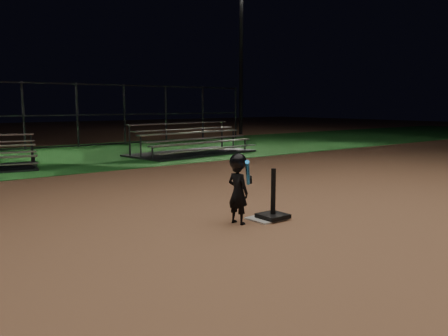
% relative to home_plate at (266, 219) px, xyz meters
% --- Properties ---
extents(ground, '(80.00, 80.00, 0.00)m').
position_rel_home_plate_xyz_m(ground, '(0.00, 0.00, -0.01)').
color(ground, '#A06A48').
rests_on(ground, ground).
extents(grass_strip, '(60.00, 8.00, 0.01)m').
position_rel_home_plate_xyz_m(grass_strip, '(0.00, 10.00, -0.01)').
color(grass_strip, '#1C581F').
rests_on(grass_strip, ground).
extents(home_plate, '(0.45, 0.45, 0.02)m').
position_rel_home_plate_xyz_m(home_plate, '(0.00, 0.00, 0.00)').
color(home_plate, beige).
rests_on(home_plate, ground).
extents(batting_tee, '(0.38, 0.38, 0.73)m').
position_rel_home_plate_xyz_m(batting_tee, '(0.08, -0.06, 0.14)').
color(batting_tee, black).
rests_on(batting_tee, home_plate).
extents(child_batter, '(0.45, 0.56, 1.00)m').
position_rel_home_plate_xyz_m(child_batter, '(-0.47, 0.07, 0.52)').
color(child_batter, black).
rests_on(child_batter, ground).
extents(bleacher_right, '(4.51, 2.63, 1.05)m').
position_rel_home_plate_xyz_m(bleacher_right, '(4.06, 8.02, 0.20)').
color(bleacher_right, silver).
rests_on(bleacher_right, ground).
extents(backstop_fence, '(20.08, 0.08, 2.50)m').
position_rel_home_plate_xyz_m(backstop_fence, '(0.00, 13.00, 1.24)').
color(backstop_fence, '#38383D').
rests_on(backstop_fence, ground).
extents(light_pole_right, '(0.90, 0.53, 8.30)m').
position_rel_home_plate_xyz_m(light_pole_right, '(12.00, 14.94, 4.93)').
color(light_pole_right, '#2D2D30').
rests_on(light_pole_right, ground).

